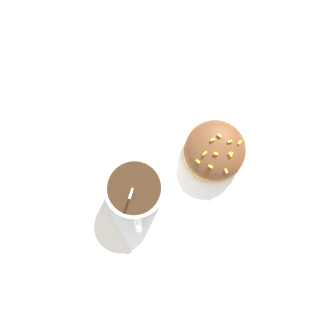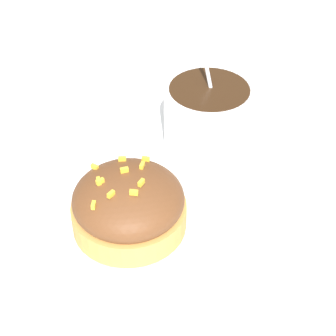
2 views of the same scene
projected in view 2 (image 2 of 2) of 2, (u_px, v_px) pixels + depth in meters
The scene contains 4 objects.
ground_plane at pixel (176, 185), 0.55m from camera, with size 3.00×3.00×0.00m, color silver.
paper_napkin at pixel (176, 184), 0.55m from camera, with size 0.28×0.28×0.00m.
coffee_cup at pixel (211, 114), 0.58m from camera, with size 0.09×0.11×0.10m.
frosted_pastry at pixel (129, 205), 0.49m from camera, with size 0.10×0.10×0.06m.
Camera 2 is at (0.37, 0.18, 0.37)m, focal length 60.00 mm.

